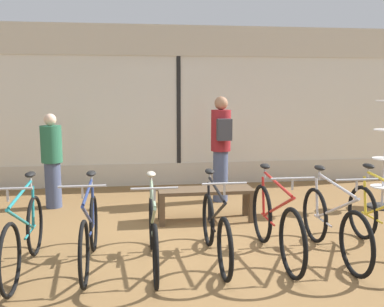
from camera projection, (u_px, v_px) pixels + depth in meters
ground_plane at (210, 250)px, 5.21m from camera, size 24.00×24.00×0.00m
shop_back_wall at (178, 105)px, 8.62m from camera, size 12.00×0.08×3.20m
bicycle_far_left at (24, 236)px, 4.54m from camera, size 0.46×1.74×1.04m
bicycle_left at (89, 232)px, 4.70m from camera, size 0.46×1.67×1.02m
bicycle_center_left at (153, 233)px, 4.72m from camera, size 0.46×1.70×1.00m
bicycle_center at (215, 229)px, 4.86m from camera, size 0.46×1.67×1.01m
bicycle_center_right at (275, 224)px, 4.94m from camera, size 0.46×1.82×1.05m
bicycle_right at (333, 225)px, 4.96m from camera, size 0.46×1.75×1.03m
bicycle_far_right at (384, 221)px, 5.09m from camera, size 0.46×1.72×1.04m
display_bench at (206, 195)px, 6.34m from camera, size 1.40×0.44×0.49m
customer_near_rack at (52, 159)px, 7.01m from camera, size 0.47×0.47×1.56m
customer_by_window at (221, 145)px, 7.38m from camera, size 0.35×0.49×1.83m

